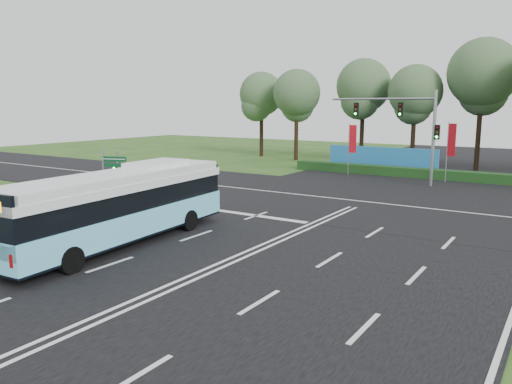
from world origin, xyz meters
The scene contains 14 objects.
ground centered at (0.00, 0.00, 0.00)m, with size 120.00×120.00×0.00m, color #26531B.
road_main centered at (0.00, 0.00, 0.02)m, with size 20.00×120.00×0.04m, color black.
road_cross centered at (0.00, 12.00, 0.03)m, with size 120.00×14.00×0.05m, color black.
bike_path centered at (-12.50, -3.00, 0.03)m, with size 5.00×18.00×0.06m, color black.
kerb_strip centered at (-10.10, -3.00, 0.06)m, with size 0.25×18.00×0.12m, color gray.
city_bus centered at (-5.12, -2.78, 1.70)m, with size 3.37×11.89×3.37m.
pedestrian_signal centered at (-12.00, 3.20, 1.79)m, with size 0.31×0.41×3.27m.
street_sign centered at (-10.38, 1.19, 2.35)m, with size 1.37×0.56×3.69m.
banner_flag_left centered at (-5.23, 22.84, 2.87)m, with size 0.61×0.28×4.39m.
banner_flag_mid centered at (2.68, 23.06, 3.04)m, with size 0.67×0.25×4.66m.
traffic_light_gantry centered at (0.21, 20.50, 4.66)m, with size 8.41×0.28×7.00m.
hedge centered at (0.00, 24.50, 0.40)m, with size 22.00×1.20×0.80m, color #193B15.
blue_hoarding centered at (-4.00, 27.00, 1.10)m, with size 10.00×0.30×2.20m, color #2276BC.
eucalyptus_row centered at (5.35, 31.11, 8.12)m, with size 52.60×9.80×12.26m.
Camera 1 is at (10.95, -16.98, 5.87)m, focal length 35.00 mm.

